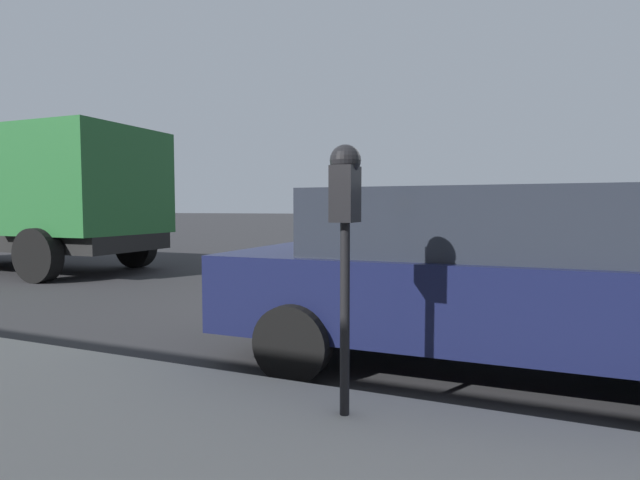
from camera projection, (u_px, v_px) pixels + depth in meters
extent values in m
plane|color=#2B2B2D|center=(513.00, 345.00, 5.17)|extent=(220.00, 220.00, 0.00)
cylinder|color=black|center=(345.00, 319.00, 3.06)|extent=(0.06, 0.06, 1.19)
cube|color=black|center=(345.00, 194.00, 3.01)|extent=(0.20, 0.14, 0.34)
sphere|color=black|center=(345.00, 160.00, 3.00)|extent=(0.19, 0.19, 0.19)
cube|color=gold|center=(351.00, 201.00, 3.11)|extent=(0.01, 0.11, 0.12)
cube|color=black|center=(351.00, 182.00, 3.10)|extent=(0.01, 0.10, 0.08)
cube|color=#14193D|center=(485.00, 293.00, 4.41)|extent=(2.02, 4.63, 0.68)
cube|color=#232833|center=(465.00, 222.00, 4.44)|extent=(1.75, 2.61, 0.58)
cylinder|color=black|center=(362.00, 301.00, 5.86)|extent=(0.23, 0.64, 0.64)
cylinder|color=black|center=(293.00, 343.00, 4.06)|extent=(0.23, 0.64, 0.64)
cube|color=black|center=(4.00, 239.00, 11.65)|extent=(2.36, 7.78, 0.35)
cube|color=#23602D|center=(90.00, 182.00, 10.57)|extent=(2.65, 2.37, 2.21)
cylinder|color=black|center=(136.00, 246.00, 11.88)|extent=(0.32, 1.05, 1.04)
cylinder|color=black|center=(38.00, 255.00, 9.45)|extent=(0.32, 1.05, 1.04)
cylinder|color=black|center=(31.00, 242.00, 13.16)|extent=(0.32, 1.05, 1.04)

